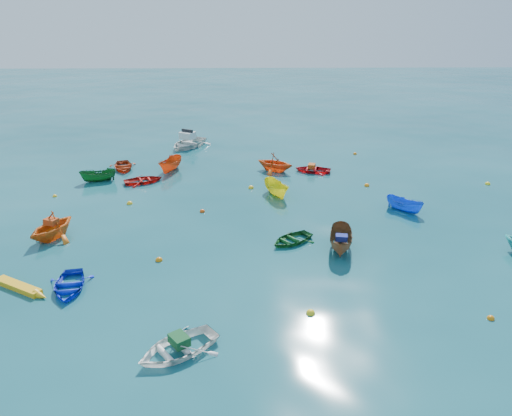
{
  "coord_description": "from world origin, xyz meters",
  "views": [
    {
      "loc": [
        -0.63,
        -22.95,
        11.86
      ],
      "look_at": [
        0.0,
        5.0,
        0.4
      ],
      "focal_mm": 35.0,
      "sensor_mm": 36.0,
      "label": 1
    }
  ],
  "objects_px": {
    "dinghy_white_near": "(178,352)",
    "motorboat_white": "(188,147)",
    "dinghy_blue_sw": "(69,289)",
    "kayak_yellow": "(19,289)"
  },
  "relations": [
    {
      "from": "dinghy_blue_sw",
      "to": "motorboat_white",
      "type": "distance_m",
      "value": 24.25
    },
    {
      "from": "dinghy_blue_sw",
      "to": "dinghy_white_near",
      "type": "bearing_deg",
      "value": -49.13
    },
    {
      "from": "kayak_yellow",
      "to": "dinghy_white_near",
      "type": "bearing_deg",
      "value": -90.46
    },
    {
      "from": "dinghy_white_near",
      "to": "motorboat_white",
      "type": "height_order",
      "value": "motorboat_white"
    },
    {
      "from": "dinghy_blue_sw",
      "to": "kayak_yellow",
      "type": "distance_m",
      "value": 2.29
    },
    {
      "from": "dinghy_white_near",
      "to": "kayak_yellow",
      "type": "height_order",
      "value": "dinghy_white_near"
    },
    {
      "from": "dinghy_blue_sw",
      "to": "motorboat_white",
      "type": "bearing_deg",
      "value": 74.01
    },
    {
      "from": "dinghy_white_near",
      "to": "kayak_yellow",
      "type": "relative_size",
      "value": 0.93
    },
    {
      "from": "dinghy_white_near",
      "to": "motorboat_white",
      "type": "distance_m",
      "value": 28.71
    },
    {
      "from": "motorboat_white",
      "to": "dinghy_blue_sw",
      "type": "bearing_deg",
      "value": -67.81
    }
  ]
}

